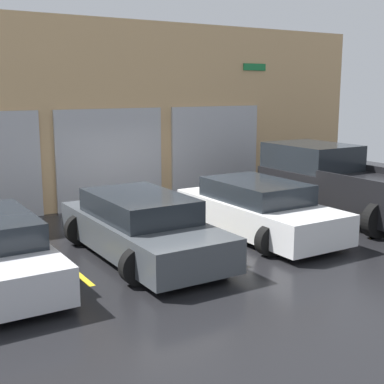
% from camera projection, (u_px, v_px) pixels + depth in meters
% --- Properties ---
extents(ground_plane, '(28.00, 28.00, 0.00)m').
position_uv_depth(ground_plane, '(168.00, 228.00, 13.19)').
color(ground_plane, black).
extents(shophouse_building, '(17.98, 0.68, 5.30)m').
position_uv_depth(shophouse_building, '(111.00, 116.00, 15.42)').
color(shophouse_building, tan).
rests_on(shophouse_building, ground).
extents(pickup_truck, '(2.57, 5.24, 1.85)m').
position_uv_depth(pickup_truck, '(341.00, 184.00, 14.26)').
color(pickup_truck, black).
rests_on(pickup_truck, ground).
extents(sedan_white, '(2.24, 4.43, 1.28)m').
position_uv_depth(sedan_white, '(258.00, 209.00, 12.50)').
color(sedan_white, white).
rests_on(sedan_white, ground).
extents(van_right, '(2.27, 4.67, 1.28)m').
position_uv_depth(van_right, '(141.00, 227.00, 10.94)').
color(van_right, '#474C51').
rests_on(van_right, ground).
extents(parking_stripe_left, '(0.12, 2.20, 0.01)m').
position_uv_depth(parking_stripe_left, '(71.00, 268.00, 10.25)').
color(parking_stripe_left, gold).
rests_on(parking_stripe_left, ground).
extents(parking_stripe_centre, '(0.12, 2.20, 0.01)m').
position_uv_depth(parking_stripe_centre, '(204.00, 244.00, 11.81)').
color(parking_stripe_centre, gold).
rests_on(parking_stripe_centre, ground).
extents(parking_stripe_right, '(0.12, 2.20, 0.01)m').
position_uv_depth(parking_stripe_right, '(305.00, 226.00, 13.38)').
color(parking_stripe_right, gold).
rests_on(parking_stripe_right, ground).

